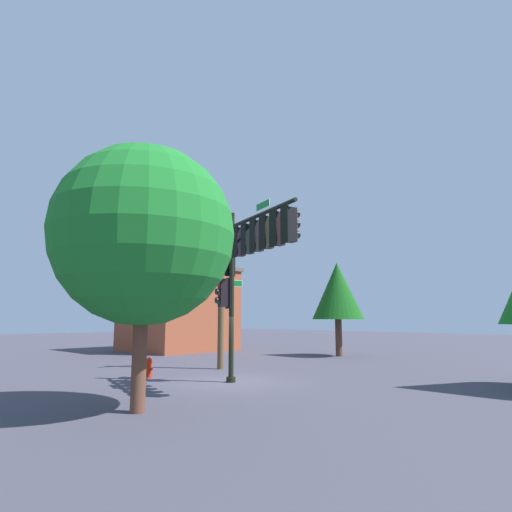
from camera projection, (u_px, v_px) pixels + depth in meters
The scene contains 7 objects.
ground_plane at pixel (231, 382), 16.45m from camera, with size 120.00×120.00×0.00m, color #403E4B.
signal_pole_assembly at pixel (250, 253), 15.78m from camera, with size 5.10×2.04×6.69m.
utility_pole at pixel (221, 293), 21.23m from camera, with size 0.46×1.79×7.11m.
fire_hydrant at pixel (149, 367), 17.80m from camera, with size 0.33×0.24×0.83m.
tree_mid at pixel (337, 291), 28.24m from camera, with size 3.37×3.37×6.12m.
tree_far at pixel (144, 235), 11.84m from camera, with size 5.01×5.01×7.24m.
brick_building at pixel (179, 308), 33.02m from camera, with size 7.04×7.28×6.35m.
Camera 1 is at (12.39, -11.66, 2.46)m, focal length 29.96 mm.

